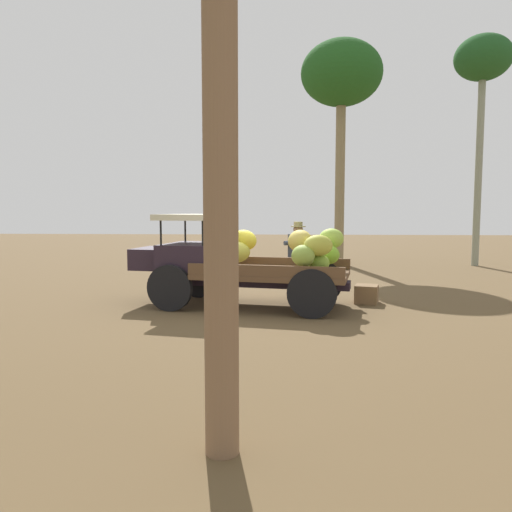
% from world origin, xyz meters
% --- Properties ---
extents(ground_plane, '(60.00, 60.00, 0.00)m').
position_xyz_m(ground_plane, '(0.00, 0.00, 0.00)').
color(ground_plane, brown).
extents(truck, '(4.63, 2.40, 1.90)m').
position_xyz_m(truck, '(0.01, 0.01, 0.95)').
color(truck, '#281C29').
rests_on(truck, ground).
extents(farmer, '(0.56, 0.53, 1.72)m').
position_xyz_m(farmer, '(-1.26, -1.15, 0.99)').
color(farmer, '#3F3F44').
rests_on(farmer, ground).
extents(wooden_crate, '(0.58, 0.60, 0.39)m').
position_xyz_m(wooden_crate, '(-2.71, -0.49, 0.19)').
color(wooden_crate, brown).
rests_on(wooden_crate, ground).
extents(forest_tree_1, '(2.93, 2.93, 8.06)m').
position_xyz_m(forest_tree_1, '(-2.97, -8.38, 6.76)').
color(forest_tree_1, '#887755').
rests_on(forest_tree_1, ground).
extents(forest_tree_2, '(1.94, 1.94, 7.99)m').
position_xyz_m(forest_tree_2, '(-7.76, -7.93, 6.97)').
color(forest_tree_2, gray).
rests_on(forest_tree_2, ground).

